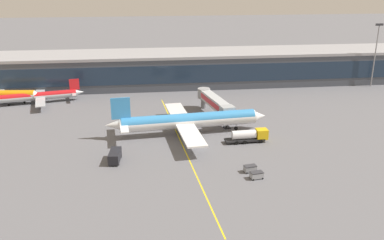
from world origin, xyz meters
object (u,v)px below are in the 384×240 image
Objects in this scene: lavatory_truck at (115,155)px; baggage_cart_1 at (250,168)px; main_airliner at (188,121)px; fuel_tanker at (249,136)px; commuter_jet_far at (38,96)px; baggage_cart_0 at (257,175)px.

baggage_cart_1 is (28.85, -8.98, -0.64)m from lavatory_truck.
main_airliner is 16.58m from fuel_tanker.
commuter_jet_far is (-60.11, 41.32, 0.70)m from fuel_tanker.
main_airliner is 14.99× the size of baggage_cart_0.
fuel_tanker is 19.93m from baggage_cart_0.
fuel_tanker is at bearing 76.25° from baggage_cart_1.
baggage_cart_0 is at bearing -80.11° from baggage_cart_1.
commuter_jet_far is at bearing 119.18° from lavatory_truck.
baggage_cart_0 is 0.10× the size of commuter_jet_far.
commuter_jet_far reaches higher than baggage_cart_0.
commuter_jet_far reaches higher than lavatory_truck.
lavatory_truck is 30.22m from baggage_cart_1.
commuter_jet_far is at bearing 132.91° from baggage_cart_0.
commuter_jet_far is (-56.09, 57.77, 1.66)m from baggage_cart_1.
main_airliner is 26.49m from baggage_cart_1.
baggage_cart_1 is 80.53m from commuter_jet_far.
baggage_cart_0 is (11.10, -27.27, -2.90)m from main_airliner.
baggage_cart_0 is at bearing -100.06° from fuel_tanker.
lavatory_truck is at bearing 162.70° from baggage_cart_1.
fuel_tanker is 72.95m from commuter_jet_far.
lavatory_truck reaches higher than baggage_cart_0.
baggage_cart_1 is (10.55, -24.12, -2.90)m from main_airliner.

